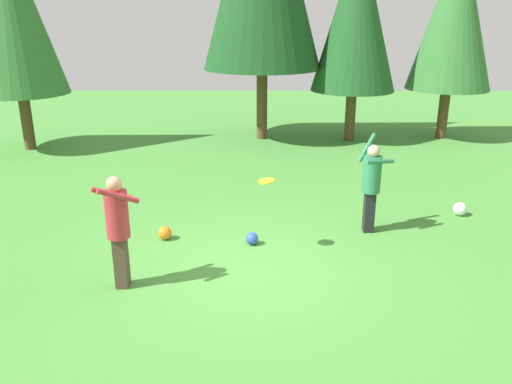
{
  "coord_description": "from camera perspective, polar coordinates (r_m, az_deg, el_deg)",
  "views": [
    {
      "loc": [
        0.15,
        -7.52,
        3.96
      ],
      "look_at": [
        0.08,
        0.8,
        1.05
      ],
      "focal_mm": 36.28,
      "sensor_mm": 36.0,
      "label": 1
    }
  ],
  "objects": [
    {
      "name": "person_catcher",
      "position": [
        7.83,
        -15.01,
        -3.29
      ],
      "size": [
        0.75,
        0.71,
        1.75
      ],
      "rotation": [
        0.0,
        0.0,
        0.5
      ],
      "color": "#4C382D",
      "rests_on": "ground_plane"
    },
    {
      "name": "tree_right",
      "position": [
        16.77,
        11.01,
        18.75
      ],
      "size": [
        2.62,
        2.62,
        6.25
      ],
      "color": "brown",
      "rests_on": "ground_plane"
    },
    {
      "name": "frisbee",
      "position": [
        8.59,
        1.14,
        1.21
      ],
      "size": [
        0.31,
        0.31,
        0.06
      ],
      "color": "yellow"
    },
    {
      "name": "tree_far_left",
      "position": [
        16.79,
        -25.49,
        17.92
      ],
      "size": [
        2.73,
        2.73,
        6.52
      ],
      "color": "brown",
      "rests_on": "ground_plane"
    },
    {
      "name": "ball_orange",
      "position": [
        9.64,
        -10.02,
        -4.48
      ],
      "size": [
        0.25,
        0.25,
        0.25
      ],
      "primitive_type": "sphere",
      "color": "orange",
      "rests_on": "ground_plane"
    },
    {
      "name": "ball_white",
      "position": [
        11.38,
        21.56,
        -1.75
      ],
      "size": [
        0.28,
        0.28,
        0.28
      ],
      "primitive_type": "sphere",
      "color": "white",
      "rests_on": "ground_plane"
    },
    {
      "name": "ball_blue",
      "position": [
        9.3,
        -0.44,
        -5.14
      ],
      "size": [
        0.23,
        0.23,
        0.23
      ],
      "primitive_type": "sphere",
      "color": "blue",
      "rests_on": "ground_plane"
    },
    {
      "name": "tree_far_right",
      "position": [
        17.87,
        21.1,
        17.91
      ],
      "size": [
        2.62,
        2.62,
        6.26
      ],
      "color": "brown",
      "rests_on": "ground_plane"
    },
    {
      "name": "person_thrower",
      "position": [
        9.78,
        12.6,
        1.21
      ],
      "size": [
        0.64,
        0.64,
        1.86
      ],
      "rotation": [
        0.0,
        0.0,
        -2.7
      ],
      "color": "black",
      "rests_on": "ground_plane"
    },
    {
      "name": "ground_plane",
      "position": [
        8.5,
        -0.62,
        -8.5
      ],
      "size": [
        40.0,
        40.0,
        0.0
      ],
      "primitive_type": "plane",
      "color": "#478C38"
    }
  ]
}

